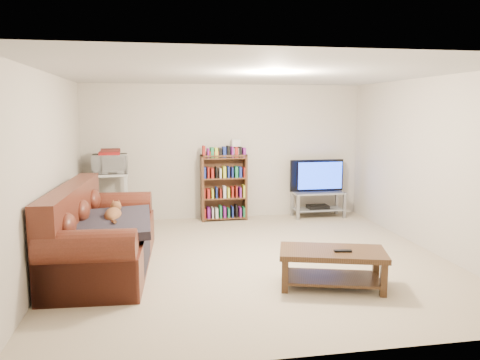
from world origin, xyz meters
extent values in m
plane|color=#C6B393|center=(0.00, 0.00, 0.00)|extent=(5.00, 5.00, 0.00)
plane|color=white|center=(0.00, 0.00, 2.40)|extent=(5.00, 5.00, 0.00)
plane|color=beige|center=(0.00, 2.50, 1.20)|extent=(5.00, 0.00, 5.00)
plane|color=beige|center=(0.00, -2.50, 1.20)|extent=(5.00, 0.00, 5.00)
plane|color=beige|center=(-2.50, 0.00, 1.20)|extent=(0.00, 5.00, 5.00)
plane|color=beige|center=(2.50, 0.00, 1.20)|extent=(0.00, 5.00, 5.00)
cube|color=#522115|center=(-1.87, 0.01, 0.23)|extent=(1.18, 2.48, 0.46)
cube|color=#522115|center=(-2.27, 0.03, 0.53)|extent=(0.39, 2.44, 1.01)
cube|color=#522115|center=(-1.93, -1.09, 0.29)|extent=(1.01, 0.29, 0.58)
cube|color=#522115|center=(-1.81, 1.10, 0.29)|extent=(1.01, 0.29, 0.58)
cube|color=#26222B|center=(-1.78, -0.16, 0.59)|extent=(0.97, 1.24, 0.20)
cube|color=#3C2615|center=(0.67, -1.11, 0.39)|extent=(1.27, 0.88, 0.06)
cube|color=#3C2615|center=(0.67, -1.11, 0.10)|extent=(1.14, 0.79, 0.03)
cube|color=#3C2615|center=(0.11, -1.18, 0.18)|extent=(0.09, 0.09, 0.36)
cube|color=#3C2615|center=(1.10, -1.47, 0.18)|extent=(0.09, 0.09, 0.36)
cube|color=#3C2615|center=(0.24, -0.75, 0.18)|extent=(0.09, 0.09, 0.36)
cube|color=#3C2615|center=(1.23, -1.04, 0.18)|extent=(0.09, 0.09, 0.36)
cube|color=black|center=(0.76, -1.19, 0.43)|extent=(0.19, 0.08, 0.02)
cube|color=#999EA3|center=(1.67, 2.21, 0.45)|extent=(0.94, 0.43, 0.03)
cube|color=#999EA3|center=(1.67, 2.21, 0.15)|extent=(0.90, 0.41, 0.02)
cube|color=gray|center=(1.24, 2.02, 0.23)|extent=(0.05, 0.05, 0.47)
cube|color=gray|center=(2.12, 2.03, 0.23)|extent=(0.05, 0.05, 0.47)
cube|color=gray|center=(1.23, 2.38, 0.23)|extent=(0.05, 0.05, 0.47)
cube|color=gray|center=(2.11, 2.39, 0.23)|extent=(0.05, 0.05, 0.47)
imported|color=black|center=(1.67, 2.21, 0.76)|extent=(1.01, 0.14, 0.58)
cube|color=black|center=(1.67, 2.21, 0.19)|extent=(0.38, 0.27, 0.06)
cube|color=#4D2E1A|center=(-0.44, 2.27, 0.59)|extent=(0.05, 0.25, 1.17)
cube|color=#4D2E1A|center=(0.33, 2.29, 0.59)|extent=(0.05, 0.25, 1.17)
cube|color=#4D2E1A|center=(-0.06, 2.28, 1.16)|extent=(0.82, 0.27, 0.03)
cube|color=maroon|center=(-0.24, 2.28, 1.21)|extent=(0.24, 0.19, 0.06)
cube|color=silver|center=(-1.99, 2.11, 0.89)|extent=(0.59, 0.44, 0.04)
cube|color=silver|center=(-1.99, 2.11, 0.30)|extent=(0.53, 0.40, 0.03)
cube|color=silver|center=(-2.22, 1.94, 0.44)|extent=(0.05, 0.05, 0.87)
cube|color=silver|center=(-1.73, 1.96, 0.44)|extent=(0.05, 0.05, 0.87)
cube|color=silver|center=(-2.24, 2.27, 0.44)|extent=(0.05, 0.05, 0.87)
cube|color=silver|center=(-1.75, 2.29, 0.44)|extent=(0.05, 0.05, 0.87)
imported|color=silver|center=(-1.99, 2.11, 1.07)|extent=(0.58, 0.41, 0.31)
cube|color=maroon|center=(-1.99, 2.11, 1.25)|extent=(0.34, 0.30, 0.05)
camera|label=1|loc=(-1.21, -5.83, 1.95)|focal=35.00mm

